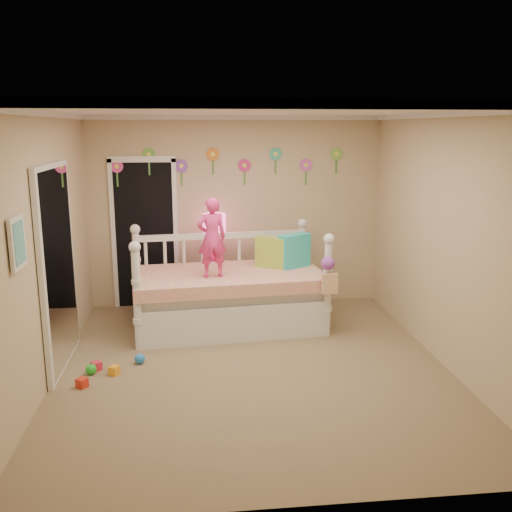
{
  "coord_description": "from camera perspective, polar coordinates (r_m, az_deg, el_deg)",
  "views": [
    {
      "loc": [
        -0.57,
        -5.45,
        2.44
      ],
      "look_at": [
        0.1,
        0.6,
        1.05
      ],
      "focal_mm": 39.51,
      "sensor_mm": 36.0,
      "label": 1
    }
  ],
  "objects": [
    {
      "name": "wall_picture",
      "position": [
        4.84,
        -23.02,
        1.24
      ],
      "size": [
        0.05,
        0.34,
        0.42
      ],
      "primitive_type": "cube",
      "color": "white",
      "rests_on": "left_wall"
    },
    {
      "name": "hanging_bag",
      "position": [
        6.52,
        7.3,
        -2.06
      ],
      "size": [
        0.2,
        0.16,
        0.36
      ],
      "primitive_type": null,
      "color": "beige",
      "rests_on": "daybed"
    },
    {
      "name": "table_lamp",
      "position": [
        7.56,
        -4.24,
        2.58
      ],
      "size": [
        0.31,
        0.31,
        0.67
      ],
      "color": "#EC1F71",
      "rests_on": "nightstand"
    },
    {
      "name": "mirror_closet",
      "position": [
        6.07,
        -19.37,
        -1.1
      ],
      "size": [
        0.07,
        1.3,
        2.1
      ],
      "primitive_type": "cube",
      "color": "white",
      "rests_on": "left_wall"
    },
    {
      "name": "daybed",
      "position": [
        6.96,
        -2.84,
        -2.18
      ],
      "size": [
        2.45,
        1.47,
        1.27
      ],
      "primitive_type": null,
      "rotation": [
        0.0,
        0.0,
        0.09
      ],
      "color": "white",
      "rests_on": "floor"
    },
    {
      "name": "pillow_turquoise",
      "position": [
        7.13,
        3.91,
        0.52
      ],
      "size": [
        0.44,
        0.34,
        0.42
      ],
      "primitive_type": "cube",
      "rotation": [
        0.0,
        0.0,
        0.54
      ],
      "color": "#24B7AC",
      "rests_on": "daybed"
    },
    {
      "name": "back_wall",
      "position": [
        7.8,
        -2.07,
        4.46
      ],
      "size": [
        4.0,
        0.01,
        2.6
      ],
      "primitive_type": "cube",
      "color": "tan",
      "rests_on": "floor"
    },
    {
      "name": "left_wall",
      "position": [
        5.75,
        -20.6,
        0.59
      ],
      "size": [
        0.01,
        4.5,
        2.6
      ],
      "primitive_type": "cube",
      "color": "tan",
      "rests_on": "floor"
    },
    {
      "name": "nightstand",
      "position": [
        7.73,
        -4.15,
        -3.05
      ],
      "size": [
        0.4,
        0.31,
        0.65
      ],
      "primitive_type": "cube",
      "rotation": [
        0.0,
        0.0,
        0.03
      ],
      "color": "white",
      "rests_on": "floor"
    },
    {
      "name": "floor",
      "position": [
        6.0,
        -0.33,
        -11.14
      ],
      "size": [
        4.0,
        4.5,
        0.01
      ],
      "primitive_type": "cube",
      "color": "#7F684C",
      "rests_on": "ground"
    },
    {
      "name": "pillow_lime",
      "position": [
        7.11,
        1.64,
        0.36
      ],
      "size": [
        0.43,
        0.34,
        0.39
      ],
      "primitive_type": "cube",
      "rotation": [
        0.0,
        0.0,
        -0.55
      ],
      "color": "#A0C53C",
      "rests_on": "daybed"
    },
    {
      "name": "closet_doorway",
      "position": [
        7.84,
        -11.2,
        2.3
      ],
      "size": [
        0.9,
        0.04,
        2.07
      ],
      "primitive_type": "cube",
      "color": "black",
      "rests_on": "back_wall"
    },
    {
      "name": "right_wall",
      "position": [
        6.13,
        18.6,
        1.47
      ],
      "size": [
        0.01,
        4.5,
        2.6
      ],
      "primitive_type": "cube",
      "color": "tan",
      "rests_on": "floor"
    },
    {
      "name": "ceiling",
      "position": [
        5.48,
        -0.36,
        14.54
      ],
      "size": [
        4.0,
        4.5,
        0.01
      ],
      "primitive_type": "cube",
      "color": "white",
      "rests_on": "floor"
    },
    {
      "name": "toy_scatter",
      "position": [
        6.21,
        -15.03,
        -10.19
      ],
      "size": [
        0.89,
        1.35,
        0.11
      ],
      "primitive_type": null,
      "rotation": [
        0.0,
        0.0,
        0.07
      ],
      "color": "#996666",
      "rests_on": "floor"
    },
    {
      "name": "flower_decals",
      "position": [
        7.72,
        -2.77,
        9.14
      ],
      "size": [
        3.4,
        0.02,
        0.5
      ],
      "primitive_type": null,
      "color": "#B2668C",
      "rests_on": "back_wall"
    },
    {
      "name": "crown_molding",
      "position": [
        5.48,
        -0.36,
        14.23
      ],
      "size": [
        4.0,
        4.5,
        0.06
      ],
      "primitive_type": null,
      "color": "white",
      "rests_on": "ceiling"
    },
    {
      "name": "child",
      "position": [
        6.62,
        -4.49,
        1.86
      ],
      "size": [
        0.39,
        0.29,
        0.95
      ],
      "primitive_type": "imported",
      "rotation": [
        0.0,
        0.0,
        3.35
      ],
      "color": "#F33787",
      "rests_on": "daybed"
    }
  ]
}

